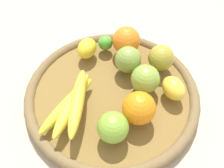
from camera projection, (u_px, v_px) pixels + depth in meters
ground_plane at (112, 97)px, 0.64m from camera, size 2.40×2.40×0.00m
basket at (112, 93)px, 0.63m from camera, size 0.45×0.45×0.03m
apple_3 at (128, 60)px, 0.63m from camera, size 0.09×0.09×0.07m
apple_0 at (113, 127)px, 0.51m from camera, size 0.09×0.09×0.07m
banana_bunch at (72, 103)px, 0.55m from camera, size 0.15×0.19×0.06m
apple_1 at (161, 58)px, 0.63m from camera, size 0.10×0.10×0.07m
orange_0 at (126, 41)px, 0.67m from camera, size 0.09×0.09×0.08m
lemon_0 at (173, 88)px, 0.58m from camera, size 0.07×0.08×0.05m
lemon_1 at (87, 48)px, 0.67m from camera, size 0.07×0.08×0.05m
lime_0 at (104, 43)px, 0.69m from camera, size 0.06×0.06×0.04m
apple_2 at (145, 79)px, 0.59m from camera, size 0.09×0.09×0.07m
orange_1 at (139, 108)px, 0.53m from camera, size 0.10×0.10×0.08m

